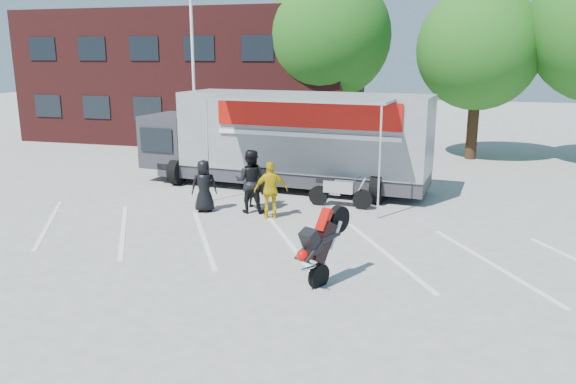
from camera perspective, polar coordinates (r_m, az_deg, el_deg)
The scene contains 13 objects.
ground at distance 13.41m, azimuth -1.65°, elevation -6.71°, with size 100.00×100.00×0.00m, color #A0A09B.
parking_bay_lines at distance 14.31m, azimuth -0.46°, elevation -5.34°, with size 18.00×5.00×0.01m, color white.
office_building at distance 33.02m, azimuth -9.21°, elevation 11.53°, with size 18.00×8.00×7.00m, color #471817.
flagpole at distance 24.16m, azimuth -9.13°, elevation 14.46°, with size 1.61×0.12×8.00m.
tree_left at distance 28.59m, azimuth 4.14°, elevation 15.49°, with size 6.12×6.12×8.64m.
tree_mid at distance 27.03m, azimuth 18.80°, elevation 13.60°, with size 5.44×5.44×7.68m.
transporter_truck at distance 20.34m, azimuth 0.22°, elevation 0.44°, with size 10.68×5.15×3.40m, color gray, non-canonical shape.
parked_motorcycle at distance 17.85m, azimuth 5.30°, elevation -1.53°, with size 0.70×2.11×1.10m, color #B5B5BA, non-canonical shape.
stunt_bike_rider at distance 12.28m, azimuth 4.81°, elevation -8.74°, with size 0.72×1.53×1.80m, color black, non-canonical shape.
spectator_leather_a at distance 17.28m, azimuth -8.52°, elevation 0.62°, with size 0.79×0.51×1.61m, color black.
spectator_leather_b at distance 17.52m, azimuth -3.47°, elevation 1.17°, with size 0.64×0.42×1.76m, color black.
spectator_leather_c at distance 17.01m, azimuth -3.86°, elevation 1.10°, with size 0.94×0.73×1.94m, color black.
spectator_hivis at distance 16.41m, azimuth -1.76°, elevation 0.20°, with size 0.99×0.41×1.69m, color gold.
Camera 1 is at (3.75, -12.00, 4.69)m, focal length 35.00 mm.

